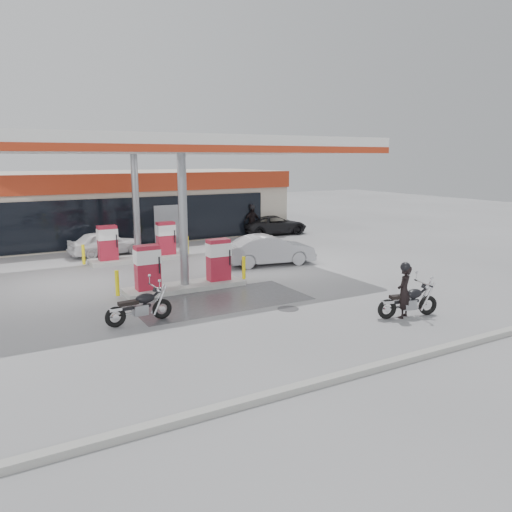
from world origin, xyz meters
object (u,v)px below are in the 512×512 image
(pump_island_near, at_px, (184,271))
(hatchback_silver, at_px, (269,250))
(attendant, at_px, (165,239))
(parked_car_left, at_px, (23,238))
(biker_main, at_px, (404,292))
(parked_car_right, at_px, (274,225))
(parked_motorcycle, at_px, (140,307))
(pump_island_far, at_px, (138,246))
(biker_walking, at_px, (252,222))
(sedan_white, at_px, (106,243))
(main_motorcycle, at_px, (409,302))

(pump_island_near, height_order, hatchback_silver, pump_island_near)
(attendant, relative_size, parked_car_left, 0.35)
(biker_main, bearing_deg, parked_car_right, -134.58)
(biker_main, height_order, attendant, biker_main)
(hatchback_silver, bearing_deg, pump_island_near, 123.70)
(parked_motorcycle, xyz_separation_m, parked_car_left, (-1.92, 14.99, 0.16))
(pump_island_far, relative_size, parked_car_left, 1.18)
(attendant, bearing_deg, biker_walking, -61.51)
(attendant, height_order, hatchback_silver, attendant)
(hatchback_silver, xyz_separation_m, parked_car_right, (4.99, 7.80, -0.07))
(parked_motorcycle, distance_m, parked_car_left, 15.12)
(pump_island_near, distance_m, sedan_white, 8.26)
(hatchback_silver, bearing_deg, parked_car_left, 54.12)
(hatchback_silver, height_order, parked_car_right, hatchback_silver)
(sedan_white, bearing_deg, hatchback_silver, -144.05)
(parked_car_right, xyz_separation_m, biker_walking, (-1.69, -0.20, 0.33))
(biker_walking, bearing_deg, parked_motorcycle, -129.96)
(biker_walking, bearing_deg, sedan_white, -169.81)
(main_motorcycle, distance_m, parked_car_right, 17.31)
(main_motorcycle, height_order, hatchback_silver, hatchback_silver)
(sedan_white, distance_m, hatchback_silver, 8.49)
(biker_main, distance_m, parked_car_right, 17.33)
(sedan_white, bearing_deg, parked_motorcycle, 162.89)
(hatchback_silver, height_order, biker_walking, biker_walking)
(hatchback_silver, relative_size, biker_walking, 2.20)
(parked_motorcycle, xyz_separation_m, sedan_white, (1.58, 11.19, 0.15))
(pump_island_near, relative_size, main_motorcycle, 2.53)
(pump_island_far, xyz_separation_m, parked_motorcycle, (-2.58, -8.99, -0.24))
(attendant, relative_size, hatchback_silver, 0.37)
(biker_main, bearing_deg, pump_island_far, -96.16)
(biker_main, height_order, parked_car_left, biker_main)
(sedan_white, height_order, attendant, attendant)
(pump_island_far, height_order, parked_car_right, pump_island_far)
(pump_island_near, xyz_separation_m, parked_motorcycle, (-2.58, -2.99, -0.24))
(parked_car_left, bearing_deg, parked_motorcycle, -150.37)
(hatchback_silver, height_order, parked_car_left, hatchback_silver)
(hatchback_silver, bearing_deg, pump_island_far, 62.79)
(main_motorcycle, height_order, parked_car_left, parked_car_left)
(pump_island_near, bearing_deg, pump_island_far, 90.00)
(parked_car_left, bearing_deg, main_motorcycle, -131.03)
(parked_motorcycle, distance_m, sedan_white, 11.30)
(parked_motorcycle, bearing_deg, parked_car_right, 42.24)
(parked_motorcycle, xyz_separation_m, parked_car_right, (12.58, 12.99, 0.14))
(pump_island_near, xyz_separation_m, parked_car_left, (-4.50, 12.00, -0.08))
(parked_car_left, bearing_deg, hatchback_silver, -113.54)
(parked_car_right, bearing_deg, hatchback_silver, 148.98)
(pump_island_near, relative_size, attendant, 3.32)
(biker_main, distance_m, biker_walking, 16.68)
(main_motorcycle, distance_m, sedan_white, 15.80)
(main_motorcycle, height_order, parked_car_right, parked_car_right)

